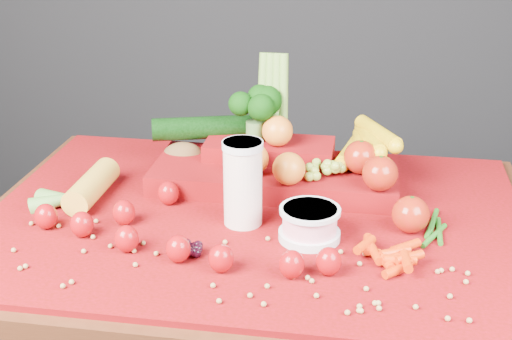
% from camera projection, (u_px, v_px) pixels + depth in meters
% --- Properties ---
extents(table, '(1.10, 0.80, 0.75)m').
position_uv_depth(table, '(254.00, 262.00, 1.45)').
color(table, '#34170B').
rests_on(table, ground).
extents(red_cloth, '(1.05, 0.75, 0.01)m').
position_uv_depth(red_cloth, '(254.00, 218.00, 1.41)').
color(red_cloth, maroon).
rests_on(red_cloth, table).
extents(milk_glass, '(0.08, 0.08, 0.17)m').
position_uv_depth(milk_glass, '(243.00, 180.00, 1.34)').
color(milk_glass, beige).
rests_on(milk_glass, red_cloth).
extents(yogurt_bowl, '(0.11, 0.11, 0.06)m').
position_uv_depth(yogurt_bowl, '(310.00, 223.00, 1.30)').
color(yogurt_bowl, silver).
rests_on(yogurt_bowl, red_cloth).
extents(strawberry_scatter, '(0.58, 0.28, 0.05)m').
position_uv_depth(strawberry_scatter, '(161.00, 228.00, 1.30)').
color(strawberry_scatter, '#9D0C02').
rests_on(strawberry_scatter, red_cloth).
extents(dark_grape_cluster, '(0.06, 0.05, 0.03)m').
position_uv_depth(dark_grape_cluster, '(188.00, 249.00, 1.25)').
color(dark_grape_cluster, black).
rests_on(dark_grape_cluster, red_cloth).
extents(soybean_scatter, '(0.84, 0.24, 0.01)m').
position_uv_depth(soybean_scatter, '(235.00, 264.00, 1.22)').
color(soybean_scatter, '#A27E46').
rests_on(soybean_scatter, red_cloth).
extents(corn_ear, '(0.18, 0.23, 0.06)m').
position_uv_depth(corn_ear, '(74.00, 195.00, 1.44)').
color(corn_ear, gold).
rests_on(corn_ear, red_cloth).
extents(potato, '(0.10, 0.07, 0.06)m').
position_uv_depth(potato, '(184.00, 156.00, 1.61)').
color(potato, brown).
rests_on(potato, red_cloth).
extents(baby_carrot_pile, '(0.17, 0.17, 0.03)m').
position_uv_depth(baby_carrot_pile, '(388.00, 254.00, 1.23)').
color(baby_carrot_pile, red).
rests_on(baby_carrot_pile, red_cloth).
extents(green_bean_pile, '(0.14, 0.12, 0.01)m').
position_uv_depth(green_bean_pile, '(431.00, 228.00, 1.35)').
color(green_bean_pile, '#1D5F15').
rests_on(green_bean_pile, red_cloth).
extents(produce_mound, '(0.61, 0.36, 0.27)m').
position_uv_depth(produce_mound, '(286.00, 159.00, 1.52)').
color(produce_mound, maroon).
rests_on(produce_mound, red_cloth).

